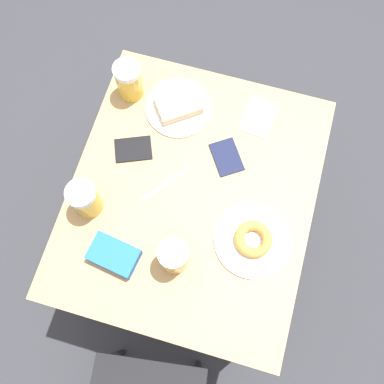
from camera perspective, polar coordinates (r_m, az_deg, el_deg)
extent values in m
plane|color=#333338|center=(2.13, 0.00, -5.95)|extent=(8.00, 8.00, 0.00)
cube|color=tan|center=(1.44, 0.00, -0.42)|extent=(0.81, 0.94, 0.03)
cylinder|color=black|center=(1.95, 13.97, 5.39)|extent=(0.04, 0.04, 0.69)
cylinder|color=black|center=(1.99, -6.79, 10.82)|extent=(0.04, 0.04, 0.69)
cylinder|color=black|center=(1.76, 8.05, -20.26)|extent=(0.04, 0.04, 0.69)
cylinder|color=black|center=(1.80, -15.45, -13.39)|extent=(0.04, 0.04, 0.69)
cylinder|color=black|center=(1.86, 0.93, -22.49)|extent=(0.03, 0.03, 0.45)
cylinder|color=black|center=(1.89, -10.39, -20.71)|extent=(0.03, 0.03, 0.45)
cylinder|color=white|center=(1.55, -1.80, 11.18)|extent=(0.24, 0.24, 0.01)
cube|color=#D1B27F|center=(1.53, -1.83, 11.59)|extent=(0.18, 0.18, 0.04)
cylinder|color=white|center=(1.40, 8.06, -6.42)|extent=(0.25, 0.25, 0.01)
torus|color=#D18938|center=(1.38, 8.18, -6.25)|extent=(0.12, 0.12, 0.03)
cylinder|color=gold|center=(1.55, -8.34, 14.25)|extent=(0.09, 0.09, 0.12)
cylinder|color=white|center=(1.49, -8.75, 15.74)|extent=(0.09, 0.09, 0.02)
cylinder|color=gold|center=(1.32, -2.43, -8.68)|extent=(0.09, 0.09, 0.12)
cylinder|color=white|center=(1.25, -2.57, -8.17)|extent=(0.09, 0.09, 0.02)
cylinder|color=gold|center=(1.40, -13.95, -1.06)|extent=(0.09, 0.09, 0.12)
cylinder|color=white|center=(1.33, -14.68, -0.16)|extent=(0.09, 0.09, 0.02)
cube|color=white|center=(1.55, 8.81, 9.81)|extent=(0.12, 0.15, 0.00)
cube|color=silver|center=(1.44, -3.57, 1.02)|extent=(0.12, 0.15, 0.00)
cube|color=black|center=(1.50, -7.83, 5.67)|extent=(0.15, 0.13, 0.01)
cube|color=#141938|center=(1.47, 4.63, 4.67)|extent=(0.14, 0.15, 0.01)
cube|color=blue|center=(1.38, -10.38, -8.26)|extent=(0.16, 0.12, 0.05)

